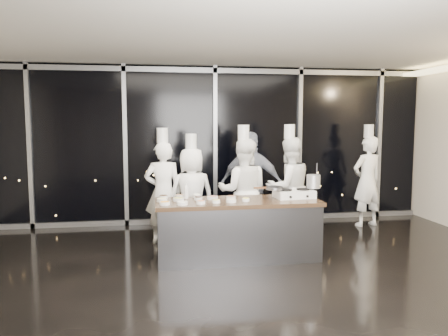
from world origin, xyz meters
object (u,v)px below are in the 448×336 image
Objects in this scene: chef_far_left at (163,191)px; guest at (251,185)px; stove at (294,194)px; demo_counter at (238,229)px; chef_right at (289,187)px; stock_pot at (313,181)px; chef_center at (243,191)px; chef_left at (191,194)px; frying_pan at (274,188)px; chef_side at (367,180)px.

guest is (1.57, 0.11, 0.06)m from chef_far_left.
stove is 0.32× the size of guest.
chef_far_left is at bearing 135.15° from demo_counter.
stove is 1.07m from chef_right.
stock_pot is 0.10× the size of chef_center.
stock_pot is 1.25m from chef_center.
chef_right is at bearing 168.97° from chef_left.
guest is 0.94× the size of chef_right.
stove is 0.30× the size of chef_center.
stove is 1.31× the size of frying_pan.
chef_side is (3.54, 0.61, 0.08)m from chef_left.
stove is at bearing 128.79° from guest.
chef_side reaches higher than guest.
chef_right is at bearing 57.26° from frying_pan.
chef_side is at bearing -151.73° from chef_center.
stove is 0.30× the size of chef_side.
chef_center is 1.00× the size of chef_right.
stock_pot is 1.35m from guest.
chef_far_left is at bearing 22.81° from guest.
guest is 0.94× the size of chef_side.
chef_center is at bearing 106.69° from frying_pan.
frying_pan is 0.23× the size of chef_center.
chef_side is (4.03, 0.59, 0.02)m from chef_far_left.
frying_pan reaches higher than demo_counter.
chef_far_left is 1.57m from guest.
frying_pan is at bearing 4.00° from demo_counter.
chef_center is at bearing 73.29° from demo_counter.
chef_right is at bearing -177.69° from chef_far_left.
demo_counter is 4.02× the size of stove.
chef_far_left reaches higher than stock_pot.
chef_center is at bearing 153.83° from chef_left.
stock_pot is at bearing 0.08° from frying_pan.
guest reaches higher than frying_pan.
frying_pan is 1.97m from chef_far_left.
chef_far_left is (-1.09, 1.09, 0.44)m from demo_counter.
chef_far_left reaches higher than stove.
demo_counter is 1.22× the size of chef_center.
demo_counter is 1.22× the size of chef_side.
chef_side reaches higher than stock_pot.
frying_pan is at bearing 122.22° from chef_center.
chef_left reaches higher than stove.
stove is 0.33× the size of chef_left.
stove is 1.22m from guest.
chef_center is at bearing 172.18° from chef_far_left.
demo_counter is 1.21× the size of chef_right.
demo_counter is at bearing 15.33° from chef_side.
chef_side is at bearing 42.78° from stock_pot.
chef_left is (-1.51, 1.02, -0.13)m from stove.
chef_center is (0.86, -0.22, 0.07)m from chef_left.
demo_counter is 1.25× the size of chef_far_left.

